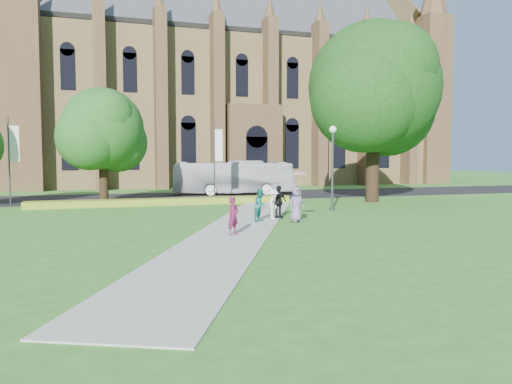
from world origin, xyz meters
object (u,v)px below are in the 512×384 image
object	(u,v)px
tour_coach	(233,178)
pedestrian_0	(233,216)
streetlamp	(333,157)
large_tree	(374,88)

from	to	relation	value
tour_coach	pedestrian_0	world-z (taller)	tour_coach
streetlamp	large_tree	world-z (taller)	large_tree
streetlamp	tour_coach	world-z (taller)	streetlamp
streetlamp	pedestrian_0	world-z (taller)	streetlamp
streetlamp	pedestrian_0	distance (m)	11.88
streetlamp	large_tree	distance (m)	8.73
large_tree	pedestrian_0	xyz separation A→B (m)	(-14.01, -12.43, -7.52)
large_tree	tour_coach	xyz separation A→B (m)	(-7.96, 9.99, -6.85)
streetlamp	large_tree	size ratio (longest dim) A/B	0.40
tour_coach	pedestrian_0	xyz separation A→B (m)	(-6.05, -22.42, -0.66)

